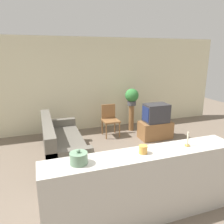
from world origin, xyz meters
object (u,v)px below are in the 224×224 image
Objects in this scene: wooden_chair at (110,118)px; potted_plant at (132,96)px; television at (156,113)px; couch at (62,146)px; decorative_bowl at (79,158)px.

potted_plant reaches higher than wooden_chair.
television is at bearing -29.71° from wooden_chair.
television reaches higher than couch.
wooden_chair is at bearing 65.47° from decorative_bowl.
television reaches higher than wooden_chair.
wooden_chair is at bearing 35.33° from couch.
decorative_bowl reaches higher than couch.
wooden_chair is at bearing 150.29° from television.
couch is 3.19× the size of television.
wooden_chair is (1.45, 1.03, 0.18)m from couch.
potted_plant reaches higher than decorative_bowl.
potted_plant is (0.74, 0.17, 0.55)m from wooden_chair.
potted_plant is at bearing 56.95° from decorative_bowl.
television is 3.02× the size of decorative_bowl.
potted_plant reaches higher than couch.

